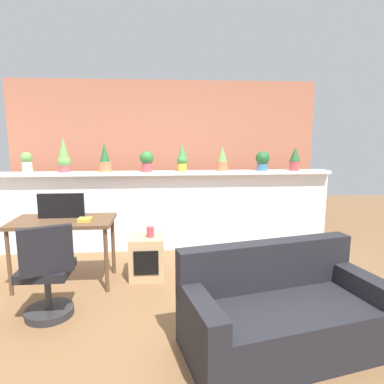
{
  "coord_description": "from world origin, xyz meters",
  "views": [
    {
      "loc": [
        -0.03,
        -2.87,
        1.7
      ],
      "look_at": [
        0.29,
        0.96,
        1.03
      ],
      "focal_mm": 31.86,
      "sensor_mm": 36.0,
      "label": 1
    }
  ],
  "objects_px": {
    "desk": "(63,227)",
    "office_chair": "(47,279)",
    "potted_plant_2": "(105,159)",
    "tv_monitor": "(61,206)",
    "potted_plant_4": "(182,158)",
    "potted_plant_0": "(27,162)",
    "potted_plant_3": "(147,160)",
    "vase_on_shelf": "(150,232)",
    "couch": "(282,314)",
    "side_cube_shelf": "(147,257)",
    "potted_plant_5": "(222,159)",
    "potted_plant_1": "(64,156)",
    "potted_plant_6": "(263,160)",
    "book_on_desk": "(85,220)",
    "potted_plant_7": "(295,159)"
  },
  "relations": [
    {
      "from": "potted_plant_7",
      "to": "desk",
      "type": "xyz_separation_m",
      "value": [
        -3.02,
        -1.03,
        -0.67
      ]
    },
    {
      "from": "potted_plant_0",
      "to": "couch",
      "type": "height_order",
      "value": "potted_plant_0"
    },
    {
      "from": "tv_monitor",
      "to": "side_cube_shelf",
      "type": "height_order",
      "value": "tv_monitor"
    },
    {
      "from": "potted_plant_0",
      "to": "book_on_desk",
      "type": "relative_size",
      "value": 1.99
    },
    {
      "from": "office_chair",
      "to": "tv_monitor",
      "type": "bearing_deg",
      "value": 95.89
    },
    {
      "from": "potted_plant_6",
      "to": "potted_plant_7",
      "type": "xyz_separation_m",
      "value": [
        0.46,
        -0.05,
        0.03
      ]
    },
    {
      "from": "potted_plant_3",
      "to": "potted_plant_5",
      "type": "xyz_separation_m",
      "value": [
        1.08,
        0.05,
        0.01
      ]
    },
    {
      "from": "potted_plant_6",
      "to": "book_on_desk",
      "type": "bearing_deg",
      "value": -152.94
    },
    {
      "from": "potted_plant_0",
      "to": "potted_plant_4",
      "type": "relative_size",
      "value": 0.72
    },
    {
      "from": "potted_plant_2",
      "to": "potted_plant_4",
      "type": "distance_m",
      "value": 1.09
    },
    {
      "from": "potted_plant_3",
      "to": "book_on_desk",
      "type": "distance_m",
      "value": 1.41
    },
    {
      "from": "vase_on_shelf",
      "to": "couch",
      "type": "distance_m",
      "value": 1.81
    },
    {
      "from": "potted_plant_6",
      "to": "potted_plant_4",
      "type": "bearing_deg",
      "value": -178.87
    },
    {
      "from": "potted_plant_2",
      "to": "desk",
      "type": "bearing_deg",
      "value": -105.33
    },
    {
      "from": "book_on_desk",
      "to": "couch",
      "type": "bearing_deg",
      "value": -35.24
    },
    {
      "from": "potted_plant_1",
      "to": "potted_plant_4",
      "type": "height_order",
      "value": "potted_plant_1"
    },
    {
      "from": "desk",
      "to": "office_chair",
      "type": "distance_m",
      "value": 0.81
    },
    {
      "from": "potted_plant_0",
      "to": "potted_plant_2",
      "type": "bearing_deg",
      "value": 1.51
    },
    {
      "from": "potted_plant_0",
      "to": "potted_plant_6",
      "type": "height_order",
      "value": "potted_plant_0"
    },
    {
      "from": "potted_plant_4",
      "to": "potted_plant_0",
      "type": "bearing_deg",
      "value": 179.5
    },
    {
      "from": "tv_monitor",
      "to": "office_chair",
      "type": "bearing_deg",
      "value": -84.11
    },
    {
      "from": "side_cube_shelf",
      "to": "couch",
      "type": "bearing_deg",
      "value": -52.14
    },
    {
      "from": "vase_on_shelf",
      "to": "potted_plant_2",
      "type": "bearing_deg",
      "value": 122.78
    },
    {
      "from": "tv_monitor",
      "to": "couch",
      "type": "relative_size",
      "value": 0.3
    },
    {
      "from": "couch",
      "to": "potted_plant_1",
      "type": "bearing_deg",
      "value": 133.23
    },
    {
      "from": "potted_plant_1",
      "to": "book_on_desk",
      "type": "height_order",
      "value": "potted_plant_1"
    },
    {
      "from": "potted_plant_2",
      "to": "potted_plant_4",
      "type": "relative_size",
      "value": 1.03
    },
    {
      "from": "potted_plant_3",
      "to": "potted_plant_2",
      "type": "bearing_deg",
      "value": 174.2
    },
    {
      "from": "tv_monitor",
      "to": "book_on_desk",
      "type": "distance_m",
      "value": 0.36
    },
    {
      "from": "side_cube_shelf",
      "to": "potted_plant_6",
      "type": "bearing_deg",
      "value": 30.59
    },
    {
      "from": "potted_plant_3",
      "to": "vase_on_shelf",
      "type": "height_order",
      "value": "potted_plant_3"
    },
    {
      "from": "office_chair",
      "to": "side_cube_shelf",
      "type": "xyz_separation_m",
      "value": [
        0.86,
        0.86,
        -0.14
      ]
    },
    {
      "from": "potted_plant_2",
      "to": "book_on_desk",
      "type": "relative_size",
      "value": 2.83
    },
    {
      "from": "potted_plant_2",
      "to": "tv_monitor",
      "type": "relative_size",
      "value": 0.8
    },
    {
      "from": "desk",
      "to": "side_cube_shelf",
      "type": "relative_size",
      "value": 2.2
    },
    {
      "from": "vase_on_shelf",
      "to": "side_cube_shelf",
      "type": "bearing_deg",
      "value": 152.0
    },
    {
      "from": "potted_plant_3",
      "to": "potted_plant_4",
      "type": "xyz_separation_m",
      "value": [
        0.5,
        0.01,
        0.03
      ]
    },
    {
      "from": "potted_plant_0",
      "to": "potted_plant_5",
      "type": "relative_size",
      "value": 0.81
    },
    {
      "from": "potted_plant_6",
      "to": "tv_monitor",
      "type": "xyz_separation_m",
      "value": [
        -2.59,
        -1.0,
        -0.42
      ]
    },
    {
      "from": "vase_on_shelf",
      "to": "potted_plant_4",
      "type": "bearing_deg",
      "value": 66.32
    },
    {
      "from": "potted_plant_2",
      "to": "potted_plant_5",
      "type": "height_order",
      "value": "potted_plant_2"
    },
    {
      "from": "desk",
      "to": "vase_on_shelf",
      "type": "xyz_separation_m",
      "value": [
        0.96,
        0.08,
        -0.1
      ]
    },
    {
      "from": "potted_plant_3",
      "to": "side_cube_shelf",
      "type": "relative_size",
      "value": 0.58
    },
    {
      "from": "potted_plant_5",
      "to": "vase_on_shelf",
      "type": "relative_size",
      "value": 2.83
    },
    {
      "from": "potted_plant_5",
      "to": "tv_monitor",
      "type": "bearing_deg",
      "value": -153.12
    },
    {
      "from": "tv_monitor",
      "to": "book_on_desk",
      "type": "bearing_deg",
      "value": -30.77
    },
    {
      "from": "potted_plant_5",
      "to": "side_cube_shelf",
      "type": "height_order",
      "value": "potted_plant_5"
    },
    {
      "from": "potted_plant_0",
      "to": "potted_plant_3",
      "type": "bearing_deg",
      "value": -1.12
    },
    {
      "from": "potted_plant_7",
      "to": "couch",
      "type": "relative_size",
      "value": 0.2
    },
    {
      "from": "potted_plant_6",
      "to": "desk",
      "type": "distance_m",
      "value": 2.85
    }
  ]
}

